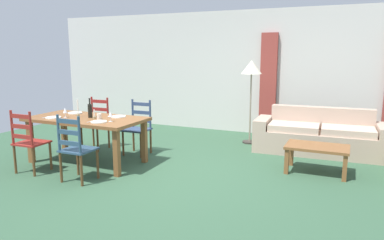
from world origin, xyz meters
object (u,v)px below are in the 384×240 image
at_px(dining_chair_near_left, 29,142).
at_px(standing_lamp, 251,72).
at_px(dining_table, 86,123).
at_px(wine_glass_near_right, 110,114).
at_px(coffee_cup_primary, 99,117).
at_px(couch, 320,137).
at_px(wine_bottle, 90,110).
at_px(dining_chair_far_left, 97,123).
at_px(dining_chair_near_right, 76,148).
at_px(wine_glass_near_left, 65,111).
at_px(dining_chair_far_right, 138,127).
at_px(coffee_table, 317,150).

relative_size(dining_chair_near_left, standing_lamp, 0.59).
distance_m(dining_table, standing_lamp, 3.24).
distance_m(wine_glass_near_right, standing_lamp, 2.97).
distance_m(coffee_cup_primary, couch, 3.88).
height_order(wine_bottle, couch, wine_bottle).
bearing_deg(dining_chair_far_left, couch, 19.96).
bearing_deg(dining_table, dining_chair_near_left, -119.82).
relative_size(dining_chair_near_right, dining_chair_far_left, 1.00).
relative_size(wine_bottle, standing_lamp, 0.19).
bearing_deg(wine_bottle, couch, 32.69).
distance_m(dining_chair_near_left, standing_lamp, 4.14).
bearing_deg(dining_chair_far_left, wine_glass_near_left, -82.41).
distance_m(dining_table, wine_glass_near_left, 0.39).
distance_m(dining_table, dining_chair_far_right, 0.94).
bearing_deg(dining_chair_near_right, standing_lamp, 62.91).
height_order(dining_chair_near_left, wine_bottle, wine_bottle).
relative_size(couch, coffee_table, 2.57).
xyz_separation_m(dining_chair_far_right, couch, (2.95, 1.40, -0.19)).
bearing_deg(couch, wine_glass_near_right, -140.98).
height_order(coffee_table, standing_lamp, standing_lamp).
bearing_deg(standing_lamp, dining_chair_far_right, -135.34).
xyz_separation_m(dining_chair_near_left, couch, (3.87, 2.96, -0.19)).
bearing_deg(standing_lamp, wine_glass_near_left, -133.76).
distance_m(wine_bottle, wine_glass_near_left, 0.41).
height_order(wine_glass_near_right, couch, wine_glass_near_right).
height_order(wine_glass_near_left, coffee_cup_primary, wine_glass_near_left).
height_order(wine_bottle, coffee_cup_primary, wine_bottle).
xyz_separation_m(dining_chair_far_right, coffee_cup_primary, (-0.18, -0.83, 0.32)).
xyz_separation_m(dining_chair_near_right, wine_glass_near_left, (-0.78, 0.66, 0.38)).
bearing_deg(wine_bottle, dining_chair_far_right, 61.32).
relative_size(wine_glass_near_right, coffee_table, 0.18).
relative_size(dining_chair_near_left, couch, 0.41).
relative_size(wine_glass_near_right, coffee_cup_primary, 1.79).
height_order(coffee_cup_primary, standing_lamp, standing_lamp).
bearing_deg(dining_chair_far_left, coffee_cup_primary, -48.55).
relative_size(wine_bottle, wine_glass_near_left, 1.96).
relative_size(dining_table, couch, 0.82).
relative_size(dining_chair_near_left, coffee_table, 1.07).
relative_size(coffee_cup_primary, coffee_table, 0.10).
xyz_separation_m(dining_chair_near_left, dining_chair_far_left, (0.01, 1.55, 0.00)).
distance_m(wine_glass_near_left, standing_lamp, 3.51).
relative_size(dining_chair_near_right, couch, 0.41).
bearing_deg(standing_lamp, couch, -7.81).
bearing_deg(wine_glass_near_right, dining_chair_near_right, -99.38).
xyz_separation_m(wine_glass_near_left, coffee_table, (3.80, 1.10, -0.51)).
bearing_deg(wine_glass_near_left, coffee_cup_primary, 8.15).
bearing_deg(dining_table, dining_chair_far_left, 118.92).
relative_size(dining_chair_near_right, wine_glass_near_right, 5.96).
distance_m(dining_chair_far_left, couch, 4.11).
distance_m(wine_glass_near_left, couch, 4.44).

